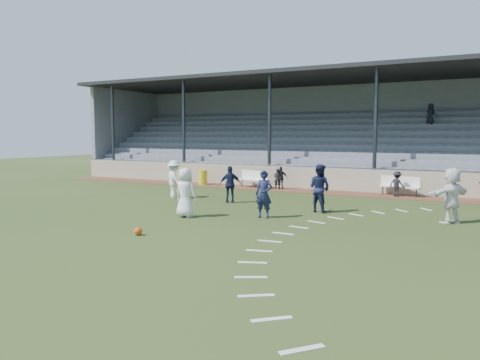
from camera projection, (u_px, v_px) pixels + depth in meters
name	position (u px, v px, depth m)	size (l,w,h in m)	color
ground	(205.00, 225.00, 15.60)	(90.00, 90.00, 0.00)	#2C3B18
cinder_track	(311.00, 191.00, 24.80)	(34.00, 2.00, 0.02)	#553122
retaining_wall	(318.00, 179.00, 25.67)	(34.00, 0.18, 1.20)	tan
bench_left	(254.00, 177.00, 26.48)	(2.03, 0.99, 0.95)	white
bench_right	(400.00, 184.00, 23.01)	(2.04, 0.91, 0.95)	white
trash_bin	(203.00, 177.00, 28.08)	(0.53, 0.53, 0.85)	gold
football	(138.00, 231.00, 14.03)	(0.24, 0.24, 0.24)	#C74F0B
player_white_lead	(185.00, 193.00, 17.05)	(0.88, 0.57, 1.80)	white
player_navy_lead	(264.00, 194.00, 16.89)	(0.63, 0.41, 1.73)	#151C3B
player_navy_mid	(319.00, 188.00, 18.17)	(0.91, 0.71, 1.87)	#151C3B
player_white_wing	(174.00, 179.00, 22.18)	(1.16, 0.67, 1.79)	white
player_navy_wing	(230.00, 184.00, 20.66)	(0.95, 0.40, 1.63)	#151C3B
player_white_back	(451.00, 195.00, 15.88)	(1.76, 0.56, 1.90)	white
sub_left_near	(277.00, 179.00, 25.75)	(0.41, 0.27, 1.12)	black
sub_left_far	(281.00, 178.00, 25.75)	(0.72, 0.30, 1.23)	black
sub_right	(397.00, 184.00, 22.63)	(0.79, 0.45, 1.22)	black
grandstand	(343.00, 147.00, 29.63)	(34.60, 9.00, 6.61)	gray
penalty_arc	(323.00, 238.00, 13.66)	(3.89, 14.63, 0.01)	silver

